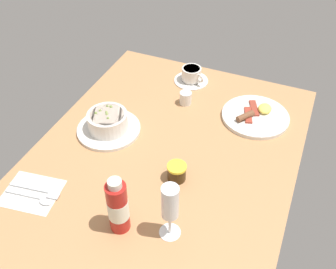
% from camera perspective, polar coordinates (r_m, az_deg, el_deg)
% --- Properties ---
extents(ground_plane, '(1.10, 0.84, 0.03)m').
position_cam_1_polar(ground_plane, '(1.29, -0.55, -3.34)').
color(ground_plane, '#B27F51').
extents(porridge_bowl, '(0.22, 0.22, 0.08)m').
position_cam_1_polar(porridge_bowl, '(1.35, -8.84, 1.70)').
color(porridge_bowl, silver).
rests_on(porridge_bowl, ground_plane).
extents(cutlery_setting, '(0.16, 0.18, 0.01)m').
position_cam_1_polar(cutlery_setting, '(1.23, -19.31, -8.13)').
color(cutlery_setting, silver).
rests_on(cutlery_setting, ground_plane).
extents(coffee_cup, '(0.14, 0.14, 0.06)m').
position_cam_1_polar(coffee_cup, '(1.59, 3.48, 8.68)').
color(coffee_cup, silver).
rests_on(coffee_cup, ground_plane).
extents(creamer_jug, '(0.05, 0.05, 0.06)m').
position_cam_1_polar(creamer_jug, '(1.47, 2.60, 5.41)').
color(creamer_jug, silver).
rests_on(creamer_jug, ground_plane).
extents(wine_glass, '(0.06, 0.06, 0.18)m').
position_cam_1_polar(wine_glass, '(0.98, 0.31, -10.32)').
color(wine_glass, white).
rests_on(wine_glass, ground_plane).
extents(jam_jar, '(0.06, 0.06, 0.06)m').
position_cam_1_polar(jam_jar, '(1.18, 1.29, -5.56)').
color(jam_jar, '#36230D').
rests_on(jam_jar, ground_plane).
extents(sauce_bottle_red, '(0.06, 0.06, 0.19)m').
position_cam_1_polar(sauce_bottle_red, '(1.03, -7.56, -10.47)').
color(sauce_bottle_red, '#B21E19').
rests_on(sauce_bottle_red, ground_plane).
extents(breakfast_plate, '(0.24, 0.24, 0.04)m').
position_cam_1_polar(breakfast_plate, '(1.44, 12.77, 2.72)').
color(breakfast_plate, silver).
rests_on(breakfast_plate, ground_plane).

